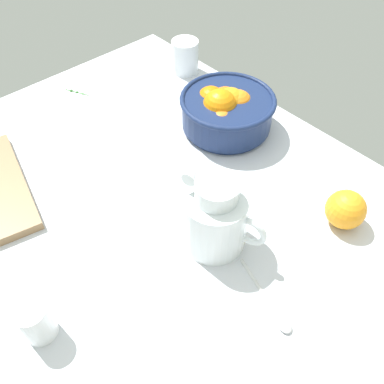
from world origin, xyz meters
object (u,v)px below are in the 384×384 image
at_px(fruit_bowl, 226,111).
at_px(loose_orange_2, 346,209).
at_px(juice_pitcher, 215,220).
at_px(second_glass, 185,59).
at_px(spoon, 272,306).
at_px(juice_glass, 37,323).

height_order(fruit_bowl, loose_orange_2, fruit_bowl).
bearing_deg(juice_pitcher, second_glass, 143.58).
distance_m(fruit_bowl, spoon, 0.50).
height_order(second_glass, loose_orange_2, second_glass).
distance_m(fruit_bowl, loose_orange_2, 0.38).
relative_size(second_glass, loose_orange_2, 1.18).
bearing_deg(spoon, juice_glass, -125.98).
bearing_deg(juice_glass, spoon, 54.02).
xyz_separation_m(fruit_bowl, spoon, (0.40, -0.29, -0.05)).
xyz_separation_m(second_glass, loose_orange_2, (0.64, -0.14, -0.00)).
height_order(fruit_bowl, spoon, fruit_bowl).
relative_size(second_glass, spoon, 0.60).
height_order(second_glass, spoon, second_glass).
relative_size(juice_pitcher, second_glass, 1.80).
xyz_separation_m(second_glass, spoon, (0.67, -0.39, -0.04)).
height_order(loose_orange_2, spoon, loose_orange_2).
xyz_separation_m(loose_orange_2, spoon, (0.03, -0.25, -0.04)).
relative_size(fruit_bowl, loose_orange_2, 2.92).
height_order(juice_pitcher, spoon, juice_pitcher).
distance_m(fruit_bowl, juice_pitcher, 0.35).
relative_size(fruit_bowl, second_glass, 2.47).
bearing_deg(fruit_bowl, juice_glass, -74.49).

